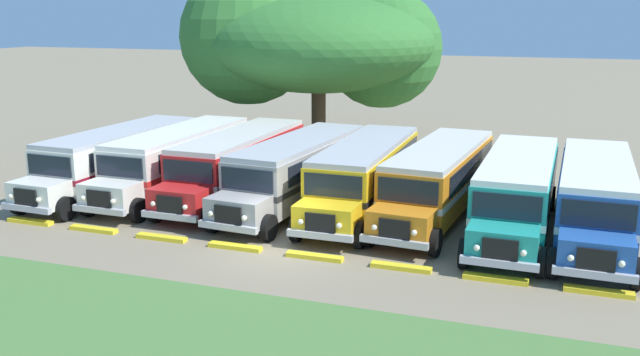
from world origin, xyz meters
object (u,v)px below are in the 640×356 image
at_px(parked_bus_slot_5, 438,178).
at_px(parked_bus_slot_7, 595,195).
at_px(parked_bus_slot_3, 297,169).
at_px(broad_shade_tree, 316,40).
at_px(parked_bus_slot_1, 177,157).
at_px(parked_bus_slot_2, 238,161).
at_px(parked_bus_slot_6, 517,189).
at_px(parked_bus_slot_0, 118,157).
at_px(parked_bus_slot_4, 365,173).

xyz_separation_m(parked_bus_slot_5, parked_bus_slot_7, (5.95, -0.87, 0.00)).
distance_m(parked_bus_slot_3, broad_shade_tree, 13.85).
relative_size(parked_bus_slot_1, parked_bus_slot_2, 1.00).
distance_m(parked_bus_slot_1, parked_bus_slot_2, 3.02).
bearing_deg(parked_bus_slot_2, parked_bus_slot_1, -85.32).
xyz_separation_m(parked_bus_slot_1, parked_bus_slot_3, (6.10, -0.29, 0.00)).
xyz_separation_m(parked_bus_slot_2, broad_shade_tree, (-0.55, 11.94, 4.91)).
bearing_deg(broad_shade_tree, parked_bus_slot_1, -101.47).
height_order(parked_bus_slot_6, broad_shade_tree, broad_shade_tree).
bearing_deg(parked_bus_slot_0, parked_bus_slot_5, 95.87).
xyz_separation_m(parked_bus_slot_5, broad_shade_tree, (-9.66, 12.04, 4.91)).
distance_m(parked_bus_slot_3, parked_bus_slot_6, 9.21).
bearing_deg(parked_bus_slot_2, parked_bus_slot_5, 90.08).
bearing_deg(parked_bus_slot_6, parked_bus_slot_0, -89.10).
bearing_deg(parked_bus_slot_4, parked_bus_slot_3, -85.83).
distance_m(parked_bus_slot_1, broad_shade_tree, 13.33).
height_order(parked_bus_slot_0, parked_bus_slot_7, same).
height_order(parked_bus_slot_2, broad_shade_tree, broad_shade_tree).
distance_m(parked_bus_slot_0, parked_bus_slot_4, 11.78).
xyz_separation_m(parked_bus_slot_4, parked_bus_slot_6, (6.25, -0.71, 0.00)).
relative_size(parked_bus_slot_3, broad_shade_tree, 0.73).
distance_m(parked_bus_slot_0, broad_shade_tree, 14.75).
bearing_deg(broad_shade_tree, parked_bus_slot_6, -45.19).
height_order(parked_bus_slot_0, broad_shade_tree, broad_shade_tree).
xyz_separation_m(parked_bus_slot_2, parked_bus_slot_4, (6.03, -0.26, 0.00)).
relative_size(parked_bus_slot_2, broad_shade_tree, 0.72).
bearing_deg(parked_bus_slot_3, parked_bus_slot_2, -94.51).
xyz_separation_m(parked_bus_slot_3, parked_bus_slot_7, (11.98, -0.48, 0.00)).
relative_size(parked_bus_slot_6, parked_bus_slot_7, 1.00).
height_order(parked_bus_slot_2, parked_bus_slot_6, same).
distance_m(parked_bus_slot_7, broad_shade_tree, 20.85).
relative_size(parked_bus_slot_5, broad_shade_tree, 0.73).
distance_m(parked_bus_slot_3, parked_bus_slot_4, 2.95).
bearing_deg(parked_bus_slot_4, parked_bus_slot_5, 92.54).
distance_m(parked_bus_slot_2, parked_bus_slot_7, 15.10).
relative_size(parked_bus_slot_1, parked_bus_slot_7, 1.00).
distance_m(parked_bus_slot_4, broad_shade_tree, 14.70).
bearing_deg(parked_bus_slot_3, parked_bus_slot_0, -82.28).
height_order(parked_bus_slot_1, parked_bus_slot_2, same).
height_order(parked_bus_slot_0, parked_bus_slot_3, same).
height_order(parked_bus_slot_0, parked_bus_slot_5, same).
bearing_deg(parked_bus_slot_7, parked_bus_slot_3, -91.08).
height_order(parked_bus_slot_2, parked_bus_slot_7, same).
xyz_separation_m(parked_bus_slot_1, parked_bus_slot_5, (12.13, 0.10, 0.00)).
relative_size(parked_bus_slot_0, parked_bus_slot_4, 1.00).
distance_m(parked_bus_slot_5, broad_shade_tree, 16.20).
relative_size(parked_bus_slot_4, parked_bus_slot_6, 1.00).
height_order(parked_bus_slot_1, parked_bus_slot_7, same).
bearing_deg(parked_bus_slot_5, parked_bus_slot_1, -84.92).
relative_size(parked_bus_slot_2, parked_bus_slot_7, 1.00).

